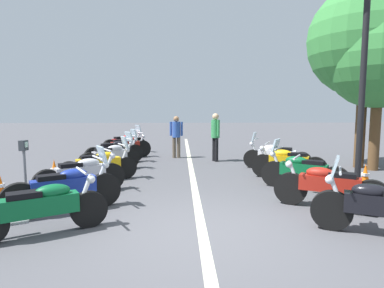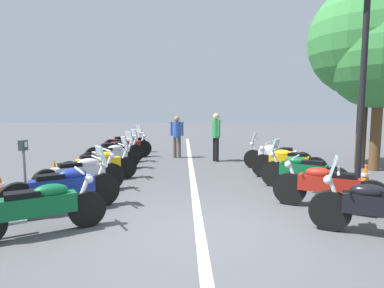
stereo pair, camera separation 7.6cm
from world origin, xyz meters
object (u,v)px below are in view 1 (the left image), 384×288
Objects in this scene: motorcycle_left_row_7 at (125,143)px; roadside_tree_1 at (365,41)px; motorcycle_left_row_3 at (100,164)px; motorcycle_left_row_2 at (82,174)px; motorcycle_left_row_4 at (111,156)px; motorcycle_right_row_4 at (276,155)px; motorcycle_left_row_5 at (116,151)px; traffic_cone_1 at (54,171)px; street_lamp_twin_globe at (365,44)px; motorcycle_right_row_1 at (328,186)px; traffic_cone_2 at (0,188)px; motorcycle_left_row_6 at (126,147)px; motorcycle_left_row_1 at (66,188)px; motorcycle_right_row_2 at (302,171)px; parking_meter at (24,159)px; roadside_tree_0 at (379,57)px; motorcycle_left_row_0 at (42,207)px; motorcycle_right_row_3 at (288,163)px; bystander_0 at (176,134)px; bystander_1 at (215,133)px; traffic_cone_0 at (365,176)px.

roadside_tree_1 is at bearing -62.84° from motorcycle_left_row_7.
motorcycle_left_row_2 is at bearing -121.81° from motorcycle_left_row_3.
motorcycle_left_row_7 is at bearing 64.46° from motorcycle_left_row_3.
motorcycle_right_row_4 is (0.07, -5.27, -0.01)m from motorcycle_left_row_4.
traffic_cone_1 is at bearing -144.21° from motorcycle_left_row_5.
motorcycle_left_row_3 is at bearing 79.47° from street_lamp_twin_globe.
motorcycle_left_row_4 reaches higher than motorcycle_right_row_1.
motorcycle_left_row_3 is at bearing 53.17° from motorcycle_left_row_2.
motorcycle_left_row_6 is at bearing -15.72° from traffic_cone_2.
motorcycle_left_row_1 is 1.08× the size of motorcycle_right_row_2.
motorcycle_left_row_7 is 6.76m from motorcycle_right_row_4.
motorcycle_left_row_1 reaches higher than motorcycle_right_row_1.
motorcycle_left_row_2 is at bearing -131.12° from motorcycle_left_row_4.
motorcycle_left_row_1 is 1.02× the size of motorcycle_left_row_5.
parking_meter is 10.35m from roadside_tree_0.
motorcycle_left_row_1 reaches higher than motorcycle_left_row_0.
motorcycle_right_row_3 is 1.42m from motorcycle_right_row_4.
bystander_0 is at bearing 46.54° from motorcycle_left_row_0.
street_lamp_twin_globe is (-2.63, -6.46, 2.97)m from motorcycle_left_row_4.
motorcycle_left_row_6 is at bearing -16.42° from traffic_cone_1.
motorcycle_right_row_2 is at bearing -62.01° from motorcycle_right_row_1.
bystander_1 reaches higher than motorcycle_right_row_2.
motorcycle_left_row_0 is at bearing 61.80° from motorcycle_right_row_2.
roadside_tree_1 is at bearing -40.67° from motorcycle_left_row_5.
motorcycle_left_row_6 is at bearing 55.90° from motorcycle_left_row_2.
motorcycle_right_row_1 is at bearing 111.65° from motorcycle_right_row_4.
roadside_tree_0 is (-0.19, -3.10, 3.09)m from motorcycle_right_row_4.
traffic_cone_1 is 0.37× the size of bystander_0.
motorcycle_right_row_1 is at bearing 145.19° from roadside_tree_1.
motorcycle_left_row_2 is 1.42× the size of parking_meter.
parking_meter is at bearing 39.67° from motorcycle_right_row_2.
motorcycle_right_row_3 is (0.09, -5.18, 0.01)m from motorcycle_left_row_3.
motorcycle_left_row_3 reaches higher than motorcycle_right_row_3.
motorcycle_left_row_7 is 9.52m from traffic_cone_0.
motorcycle_left_row_7 reaches higher than motorcycle_right_row_4.
motorcycle_left_row_0 is 7.27m from traffic_cone_0.
motorcycle_left_row_2 is 1.02× the size of bystander_1.
bystander_0 is (5.46, -2.10, 0.52)m from motorcycle_left_row_2.
motorcycle_left_row_7 is at bearing 58.49° from motorcycle_left_row_5.
motorcycle_left_row_0 is 0.36× the size of roadside_tree_0.
motorcycle_right_row_1 is 6.12m from bystander_1.
motorcycle_right_row_3 is (1.22, -0.06, -0.00)m from motorcycle_right_row_2.
roadside_tree_0 is (3.97, -3.30, 3.09)m from motorcycle_right_row_1.
bystander_1 is at bearing -54.93° from traffic_cone_1.
motorcycle_right_row_3 is at bearing 47.16° from bystander_0.
bystander_1 is (5.89, 1.58, 0.59)m from motorcycle_right_row_1.
street_lamp_twin_globe is 3.16m from roadside_tree_0.
motorcycle_left_row_5 is at bearing 64.70° from motorcycle_left_row_3.
motorcycle_left_row_2 is 7.19m from street_lamp_twin_globe.
motorcycle_right_row_4 is at bearing 30.94° from traffic_cone_0.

